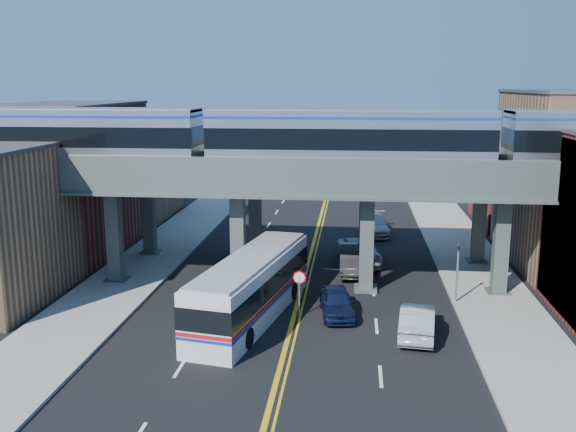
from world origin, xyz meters
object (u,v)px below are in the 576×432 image
object	(u,v)px
transit_train	(349,138)
car_lane_b	(354,259)
transit_bus	(251,288)
car_lane_a	(337,302)
stop_sign	(299,286)
car_parked_curb	(417,321)
car_lane_c	(359,252)
traffic_signal	(458,266)
car_lane_d	(375,225)

from	to	relation	value
transit_train	car_lane_b	size ratio (longest dim) A/B	9.27
transit_bus	car_lane_a	xyz separation A→B (m)	(4.66, 0.78, -0.94)
transit_train	car_lane_a	distance (m)	9.85
stop_sign	car_parked_curb	xyz separation A→B (m)	(6.20, -2.11, -0.96)
stop_sign	car_lane_c	xyz separation A→B (m)	(3.29, 11.17, -0.94)
transit_train	car_parked_curb	world-z (taller)	transit_train
car_parked_curb	stop_sign	bearing A→B (deg)	-11.90
car_lane_a	car_lane_c	bearing A→B (deg)	75.94
traffic_signal	car_lane_a	bearing A→B (deg)	-159.27
car_lane_a	transit_bus	bearing A→B (deg)	-178.00
stop_sign	transit_bus	size ratio (longest dim) A/B	0.20
car_lane_a	car_lane_d	size ratio (longest dim) A/B	0.78
car_lane_a	car_lane_b	world-z (taller)	car_lane_b
transit_bus	car_parked_curb	distance (m)	9.01
transit_train	car_lane_d	xyz separation A→B (m)	(2.23, 15.43, -8.64)
transit_train	stop_sign	distance (m)	9.51
stop_sign	car_lane_c	bearing A→B (deg)	73.57
transit_train	car_lane_c	bearing A→B (deg)	82.44
car_lane_c	car_parked_curb	size ratio (longest dim) A/B	1.21
transit_train	transit_bus	xyz separation A→B (m)	(-5.07, -5.37, -7.77)
transit_bus	car_lane_d	world-z (taller)	transit_bus
car_parked_curb	car_lane_c	bearing A→B (deg)	-70.77
traffic_signal	transit_bus	world-z (taller)	traffic_signal
traffic_signal	car_lane_d	world-z (taller)	traffic_signal
traffic_signal	transit_bus	distance (m)	12.00
stop_sign	car_lane_d	size ratio (longest dim) A/B	0.47
stop_sign	car_parked_curb	distance (m)	6.62
car_lane_a	car_lane_b	bearing A→B (deg)	76.36
car_lane_a	car_lane_c	size ratio (longest dim) A/B	0.74
transit_bus	car_parked_curb	xyz separation A→B (m)	(8.80, -1.74, -0.88)
car_lane_b	car_lane_d	distance (m)	11.71
transit_bus	car_lane_a	size ratio (longest dim) A/B	2.98
car_lane_a	car_lane_b	distance (m)	8.49
transit_bus	transit_train	bearing A→B (deg)	-32.34
transit_bus	car_lane_d	size ratio (longest dim) A/B	2.32
car_lane_c	car_lane_d	world-z (taller)	car_lane_c
car_lane_b	car_parked_curb	bearing A→B (deg)	-75.39
car_lane_d	car_lane_c	bearing A→B (deg)	-100.15
transit_bus	car_parked_curb	bearing A→B (deg)	-90.15
traffic_signal	car_lane_d	size ratio (longest dim) A/B	0.73
car_lane_b	car_parked_curb	distance (m)	11.43
traffic_signal	car_parked_curb	size ratio (longest dim) A/B	0.84
car_lane_b	car_lane_c	world-z (taller)	car_lane_b
car_lane_c	car_parked_curb	distance (m)	13.59
car_lane_c	transit_bus	bearing A→B (deg)	-124.07
transit_train	car_lane_d	bearing A→B (deg)	81.79
traffic_signal	car_lane_c	xyz separation A→B (m)	(-5.61, 8.17, -1.48)
car_lane_a	car_parked_curb	bearing A→B (deg)	-38.88
transit_train	traffic_signal	distance (m)	9.82
transit_bus	car_lane_c	size ratio (longest dim) A/B	2.22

